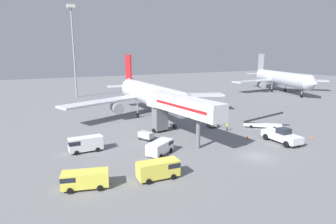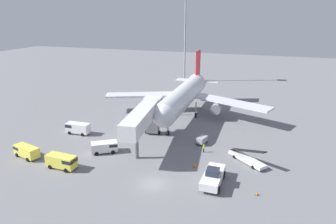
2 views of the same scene
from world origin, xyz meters
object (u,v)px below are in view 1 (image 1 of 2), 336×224
airplane_at_gate (149,95)px  airplane_background (280,78)px  service_van_rear_left (85,144)px  safety_cone_alpha (247,137)px  safety_cone_bravo (312,138)px  service_van_mid_right (160,147)px  jet_bridge (178,106)px  pushback_tug (282,136)px  ground_crew_worker_foreground (227,126)px  baggage_cart_near_center (212,123)px  service_van_near_left (84,179)px  belt_loader_truck (262,124)px  baggage_cart_far_right (146,135)px  apron_light_mast (73,36)px  service_van_rear_right (159,168)px

airplane_at_gate → airplane_background: bearing=15.1°
service_van_rear_left → airplane_background: bearing=23.2°
safety_cone_alpha → safety_cone_bravo: bearing=-26.7°
service_van_mid_right → jet_bridge: bearing=41.5°
pushback_tug → ground_crew_worker_foreground: bearing=109.3°
baggage_cart_near_center → safety_cone_bravo: size_ratio=4.61×
airplane_at_gate → service_van_near_left: 36.18m
service_van_near_left → ground_crew_worker_foreground: size_ratio=3.32×
belt_loader_truck → ground_crew_worker_foreground: bearing=169.3°
safety_cone_alpha → baggage_cart_far_right: bearing=154.7°
jet_bridge → apron_light_mast: apron_light_mast is taller
jet_bridge → service_van_near_left: size_ratio=3.42×
pushback_tug → airplane_background: bearing=42.2°
airplane_at_gate → apron_light_mast: apron_light_mast is taller
pushback_tug → airplane_background: (48.97, 44.44, 4.13)m
service_van_rear_right → service_van_near_left: 8.73m
service_van_near_left → ground_crew_worker_foreground: bearing=21.8°
jet_bridge → service_van_rear_right: (-9.41, -12.57, -4.65)m
service_van_mid_right → baggage_cart_far_right: bearing=85.0°
belt_loader_truck → baggage_cart_near_center: (-8.89, 5.00, 0.02)m
service_van_rear_left → service_van_near_left: (-2.30, -12.10, -0.15)m
service_van_near_left → apron_light_mast: bearing=81.7°
belt_loader_truck → safety_cone_alpha: belt_loader_truck is taller
service_van_mid_right → safety_cone_bravo: bearing=-11.4°
belt_loader_truck → service_van_near_left: (-37.06, -10.21, 0.37)m
belt_loader_truck → service_van_rear_right: (-28.46, -11.65, 0.48)m
jet_bridge → safety_cone_alpha: jet_bridge is taller
service_van_rear_right → safety_cone_bravo: 30.69m
belt_loader_truck → airplane_background: 57.48m
service_van_mid_right → apron_light_mast: 65.07m
pushback_tug → apron_light_mast: (-22.89, 66.55, 19.08)m
pushback_tug → ground_crew_worker_foreground: size_ratio=4.24×
baggage_cart_near_center → safety_cone_alpha: baggage_cart_near_center is taller
service_van_rear_right → apron_light_mast: bearing=88.9°
safety_cone_bravo → service_van_mid_right: bearing=168.6°
pushback_tug → service_van_near_left: 32.83m
pushback_tug → airplane_background: 66.26m
belt_loader_truck → apron_light_mast: size_ratio=0.22×
baggage_cart_far_right → ground_crew_worker_foreground: size_ratio=1.80×
airplane_at_gate → service_van_mid_right: size_ratio=8.19×
service_van_mid_right → safety_cone_alpha: size_ratio=6.72×
jet_bridge → safety_cone_alpha: bearing=-26.1°
airplane_at_gate → safety_cone_alpha: airplane_at_gate is taller
service_van_rear_left → airplane_background: airplane_background is taller
service_van_mid_right → baggage_cart_near_center: 18.37m
jet_bridge → airplane_at_gate: bearing=82.3°
service_van_mid_right → airplane_background: bearing=29.9°
service_van_rear_left → airplane_background: (79.46, 33.98, 4.02)m
airplane_at_gate → pushback_tug: airplane_at_gate is taller
service_van_rear_right → baggage_cart_far_right: size_ratio=1.76×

